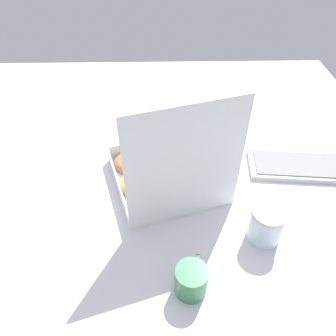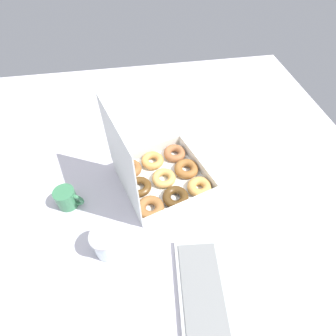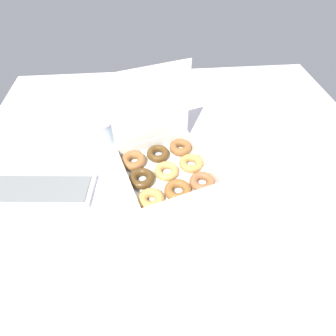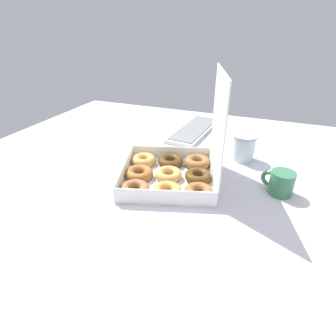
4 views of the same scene
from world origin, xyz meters
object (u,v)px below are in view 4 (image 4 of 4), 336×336
at_px(keyboard, 194,130).
at_px(coffee_mug, 281,182).
at_px(donut_box, 173,170).
at_px(glass_jar, 244,147).

distance_m(keyboard, coffee_mug, 0.61).
bearing_deg(donut_box, keyboard, -173.08).
xyz_separation_m(donut_box, glass_jar, (-0.26, 0.22, 0.01)).
bearing_deg(glass_jar, keyboard, -130.32).
height_order(coffee_mug, glass_jar, glass_jar).
bearing_deg(coffee_mug, glass_jar, -145.09).
relative_size(keyboard, coffee_mug, 4.00).
height_order(donut_box, keyboard, donut_box).
distance_m(donut_box, keyboard, 0.49).
bearing_deg(keyboard, glass_jar, 49.68).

